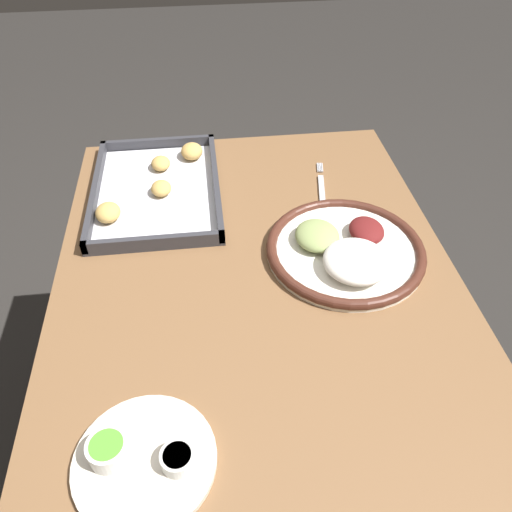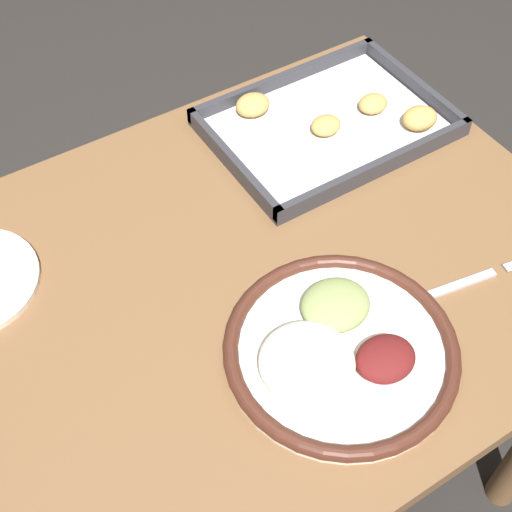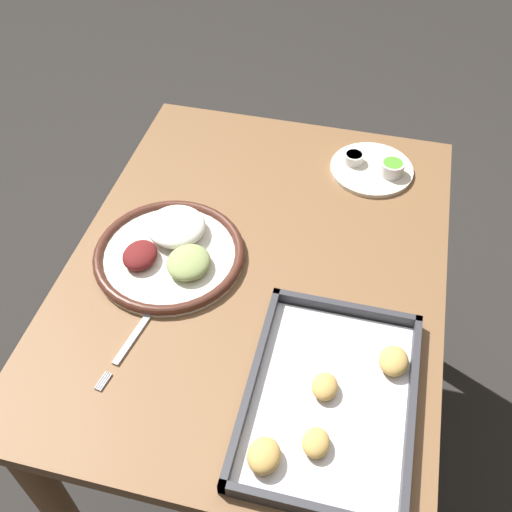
{
  "view_description": "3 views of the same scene",
  "coord_description": "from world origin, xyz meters",
  "px_view_note": "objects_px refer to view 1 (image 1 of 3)",
  "views": [
    {
      "loc": [
        -0.64,
        0.08,
        1.36
      ],
      "look_at": [
        0.01,
        0.0,
        0.75
      ],
      "focal_mm": 35.0,
      "sensor_mm": 36.0,
      "label": 1
    },
    {
      "loc": [
        -0.31,
        -0.51,
        1.5
      ],
      "look_at": [
        0.01,
        0.0,
        0.75
      ],
      "focal_mm": 50.0,
      "sensor_mm": 36.0,
      "label": 2
    },
    {
      "loc": [
        0.75,
        0.18,
        1.6
      ],
      "look_at": [
        0.01,
        0.0,
        0.75
      ],
      "focal_mm": 42.0,
      "sensor_mm": 36.0,
      "label": 3
    }
  ],
  "objects_px": {
    "dinner_plate": "(346,250)",
    "fork": "(322,191)",
    "saucer_plate": "(141,458)",
    "baking_tray": "(156,188)"
  },
  "relations": [
    {
      "from": "fork",
      "to": "baking_tray",
      "type": "relative_size",
      "value": 0.53
    },
    {
      "from": "dinner_plate",
      "to": "fork",
      "type": "height_order",
      "value": "dinner_plate"
    },
    {
      "from": "dinner_plate",
      "to": "fork",
      "type": "bearing_deg",
      "value": -0.13
    },
    {
      "from": "dinner_plate",
      "to": "baking_tray",
      "type": "distance_m",
      "value": 0.43
    },
    {
      "from": "baking_tray",
      "to": "saucer_plate",
      "type": "bearing_deg",
      "value": 179.69
    },
    {
      "from": "dinner_plate",
      "to": "saucer_plate",
      "type": "distance_m",
      "value": 0.5
    },
    {
      "from": "saucer_plate",
      "to": "baking_tray",
      "type": "height_order",
      "value": "same"
    },
    {
      "from": "saucer_plate",
      "to": "baking_tray",
      "type": "xyz_separation_m",
      "value": [
        0.6,
        -0.0,
        0.0
      ]
    },
    {
      "from": "fork",
      "to": "baking_tray",
      "type": "bearing_deg",
      "value": 93.19
    },
    {
      "from": "saucer_plate",
      "to": "baking_tray",
      "type": "relative_size",
      "value": 0.5
    }
  ]
}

